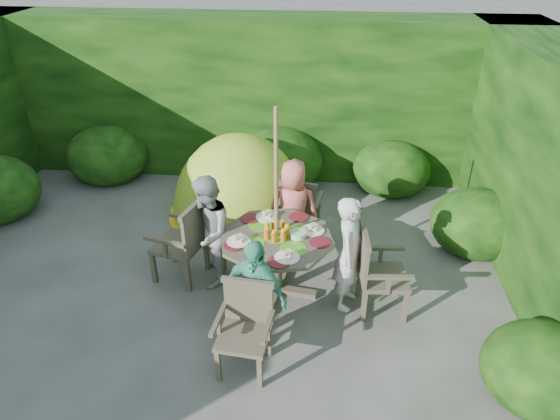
# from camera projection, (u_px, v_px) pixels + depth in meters

# --- Properties ---
(ground) EXTENTS (60.00, 60.00, 0.00)m
(ground) POSITION_uv_depth(u_px,v_px,m) (189.00, 324.00, 5.30)
(ground) COLOR #47443F
(ground) RESTS_ON ground
(hedge_enclosure) EXTENTS (9.00, 9.00, 2.50)m
(hedge_enclosure) POSITION_uv_depth(u_px,v_px,m) (208.00, 164.00, 5.82)
(hedge_enclosure) COLOR black
(hedge_enclosure) RESTS_ON ground
(patio_table) EXTENTS (1.47, 1.47, 0.90)m
(patio_table) POSITION_uv_depth(u_px,v_px,m) (277.00, 246.00, 5.46)
(patio_table) COLOR #3C3427
(patio_table) RESTS_ON ground
(parasol_pole) EXTENTS (0.05, 0.05, 2.20)m
(parasol_pole) POSITION_uv_depth(u_px,v_px,m) (276.00, 208.00, 5.22)
(parasol_pole) COLOR olive
(parasol_pole) RESTS_ON ground
(garden_chair_right) EXTENTS (0.54, 0.60, 0.94)m
(garden_chair_right) POSITION_uv_depth(u_px,v_px,m) (376.00, 271.00, 5.27)
(garden_chair_right) COLOR #3C3427
(garden_chair_right) RESTS_ON ground
(garden_chair_left) EXTENTS (0.65, 0.70, 0.98)m
(garden_chair_left) POSITION_uv_depth(u_px,v_px,m) (185.00, 240.00, 5.74)
(garden_chair_left) COLOR #3C3427
(garden_chair_left) RESTS_ON ground
(garden_chair_back) EXTENTS (0.61, 0.56, 0.91)m
(garden_chair_back) POSITION_uv_depth(u_px,v_px,m) (298.00, 209.00, 6.45)
(garden_chair_back) COLOR #3C3427
(garden_chair_back) RESTS_ON ground
(garden_chair_front) EXTENTS (0.55, 0.50, 0.85)m
(garden_chair_front) POSITION_uv_depth(u_px,v_px,m) (245.00, 326.00, 4.62)
(garden_chair_front) COLOR #3C3427
(garden_chair_front) RESTS_ON ground
(child_right) EXTENTS (0.41, 0.54, 1.32)m
(child_right) POSITION_uv_depth(u_px,v_px,m) (349.00, 254.00, 5.27)
(child_right) COLOR silver
(child_right) RESTS_ON ground
(child_left) EXTENTS (0.60, 0.72, 1.35)m
(child_left) POSITION_uv_depth(u_px,v_px,m) (208.00, 232.00, 5.61)
(child_left) COLOR #A0A29C
(child_left) RESTS_ON ground
(child_back) EXTENTS (0.64, 0.43, 1.29)m
(child_back) POSITION_uv_depth(u_px,v_px,m) (293.00, 209.00, 6.12)
(child_back) COLOR #D56158
(child_back) RESTS_ON ground
(child_front) EXTENTS (0.76, 0.58, 1.20)m
(child_front) POSITION_uv_depth(u_px,v_px,m) (255.00, 293.00, 4.80)
(child_front) COLOR #45A283
(child_front) RESTS_ON ground
(dome_tent) EXTENTS (2.40, 2.40, 2.37)m
(dome_tent) POSITION_uv_depth(u_px,v_px,m) (240.00, 212.00, 7.34)
(dome_tent) COLOR #8AB122
(dome_tent) RESTS_ON ground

